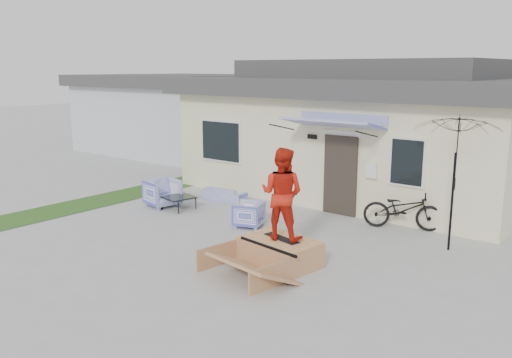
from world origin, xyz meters
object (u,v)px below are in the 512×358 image
Objects in this scene: armchair_left at (163,191)px; patio_umbrella at (454,169)px; coffee_table at (179,203)px; skateboard at (281,238)px; loveseat at (225,192)px; skater at (282,192)px; armchair_right at (249,213)px; skate_ramp at (280,252)px; bicycle at (403,205)px.

patio_umbrella reaches higher than armchair_left.
coffee_table is 4.88m from skateboard.
armchair_left is at bearing 54.67° from loveseat.
armchair_right is at bearing -48.42° from skater.
patio_umbrella is at bearing 59.89° from skate_ramp.
bicycle is (5.25, 0.54, 0.34)m from loveseat.
patio_umbrella is (6.94, 1.28, 1.57)m from coffee_table.
armchair_left is 0.47× the size of skater.
skate_ramp is at bearing -84.37° from skateboard.
bicycle is at bearing 149.84° from patio_umbrella.
bicycle reaches higher than skateboard.
bicycle is (3.01, 2.16, 0.25)m from armchair_right.
bicycle is at bearing 179.08° from loveseat.
loveseat is at bearing 74.69° from bicycle.
coffee_table is (-2.53, 0.06, -0.16)m from armchair_right.
skate_ramp is (4.31, -3.18, -0.01)m from loveseat.
loveseat is at bearing -145.53° from armchair_right.
armchair_right is 2.53m from coffee_table.
bicycle reaches higher than armchair_left.
patio_umbrella is (6.65, -0.27, 1.49)m from loveseat.
skater is at bearing 34.37° from armchair_right.
skate_ramp is at bearing 144.66° from bicycle.
bicycle is 0.94× the size of skate_ramp.
armchair_left is at bearing -109.82° from armchair_right.
skater is at bearing -94.86° from armchair_left.
armchair_right is 0.34× the size of skate_ramp.
armchair_left is at bearing 171.81° from skate_ramp.
skateboard is at bearing 144.59° from bicycle.
armchair_left is at bearing -28.76° from skater.
armchair_right is 2.80m from skater.
loveseat is at bearing 177.65° from patio_umbrella.
loveseat is 1.81× the size of coffee_table.
armchair_right reaches higher than coffee_table.
skater reaches higher than armchair_left.
bicycle is at bearing 20.76° from coffee_table.
patio_umbrella is 3.89m from skateboard.
coffee_table is at bearing 89.56° from bicycle.
skate_ramp is 1.10× the size of skater.
skate_ramp is at bearing -19.47° from coffee_table.
loveseat is 5.47m from skater.
armchair_left is at bearing 177.96° from skateboard.
loveseat is 5.34m from skateboard.
armchair_left reaches higher than skateboard.
coffee_table is (0.58, 0.05, -0.25)m from armchair_left.
loveseat reaches higher than skate_ramp.
loveseat is 0.67× the size of skate_ramp.
loveseat is 6.82m from patio_umbrella.
skate_ramp is (-0.94, -3.72, -0.35)m from bicycle.
bicycle is at bearing -59.14° from armchair_left.
armchair_left is 6.49m from bicycle.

